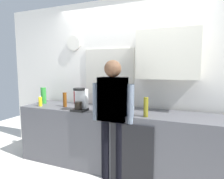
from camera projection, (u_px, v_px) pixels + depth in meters
The scene contains 14 objects.
ground_plane at pixel (113, 179), 2.57m from camera, with size 8.00×8.00×0.00m, color silver.
kitchen_counter at pixel (120, 140), 2.79m from camera, with size 3.19×0.64×0.88m, color #4C4C51.
dishwasher_panel at pixel (131, 155), 2.40m from camera, with size 0.56×0.02×0.80m, color black.
back_wall_assembly at pixel (133, 77), 3.04m from camera, with size 4.79×0.42×2.60m.
coffee_maker at pixel (80, 101), 2.74m from camera, with size 0.20×0.20×0.33m.
bottle_olive_oil at pixel (146, 107), 2.38m from camera, with size 0.06×0.06×0.25m, color olive.
bottle_amber_beer at pixel (65, 100), 3.00m from camera, with size 0.06×0.06×0.23m, color brown.
bottle_clear_soda at pixel (44, 95), 3.29m from camera, with size 0.09×0.09×0.28m, color #2D8C33.
bottle_red_vinegar at pixel (76, 97), 3.27m from camera, with size 0.06×0.06×0.22m, color maroon.
cup_white_mug at pixel (104, 109), 2.62m from camera, with size 0.08×0.08×0.10m, color white.
dish_soap at pixel (40, 101), 3.06m from camera, with size 0.06×0.06×0.18m.
storage_canister at pixel (117, 107), 2.60m from camera, with size 0.14×0.14×0.17m, color silver.
person_at_sink at pixel (113, 110), 2.46m from camera, with size 0.57×0.22×1.60m.
person_guest at pixel (113, 110), 2.46m from camera, with size 0.57×0.22×1.60m.
Camera 1 is at (0.88, -2.25, 1.50)m, focal length 30.32 mm.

